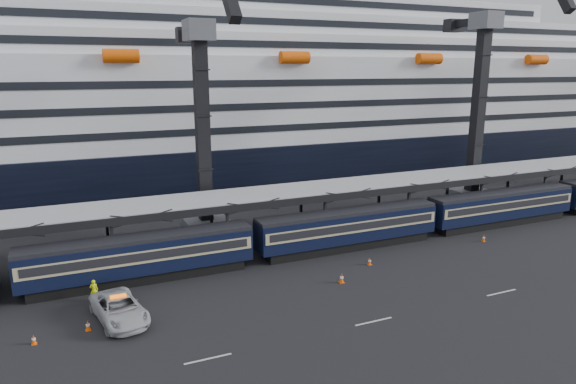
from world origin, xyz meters
The scene contains 13 objects.
ground centered at (0.00, 0.00, 0.00)m, with size 260.00×260.00×0.00m, color black.
train centered at (-4.65, 10.00, 2.20)m, with size 133.05×3.00×4.05m.
canopy centered at (0.00, 14.00, 5.25)m, with size 130.00×6.25×5.53m.
cruise_ship centered at (-1.08, 45.99, 12.34)m, with size 214.09×28.84×34.00m.
crane_dark_near centered at (-20.00, 18.59, 11.93)m, with size 4.50×17.75×35.08m.
crane_dark_mid centered at (15.00, 17.59, 13.36)m, with size 4.50×18.24×39.64m.
pickup_truck centered at (-30.43, 3.38, 0.88)m, with size 2.93×6.35×1.76m, color #B1B4B9.
worker centered at (-31.88, 7.50, 0.85)m, with size 0.62×0.41×1.71m, color #EBFF0D.
traffic_cone_a centered at (-35.90, 2.22, 0.34)m, with size 0.34×0.34×0.69m.
traffic_cone_b centered at (-32.58, 2.74, 0.37)m, with size 0.37×0.37×0.75m.
traffic_cone_c centered at (-8.44, 5.32, 0.35)m, with size 0.35×0.35×0.71m.
traffic_cone_d centered at (-12.75, 2.84, 0.43)m, with size 0.43×0.43×0.87m.
traffic_cone_e centered at (5.87, 6.13, 0.37)m, with size 0.37×0.37×0.75m.
Camera 1 is at (-32.79, -31.90, 17.46)m, focal length 32.00 mm.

